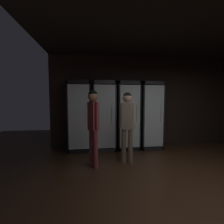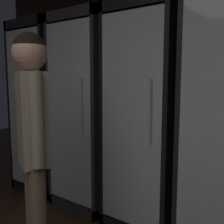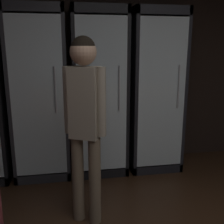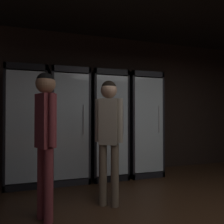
{
  "view_description": "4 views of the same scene",
  "coord_description": "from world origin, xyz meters",
  "px_view_note": "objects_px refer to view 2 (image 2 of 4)",
  "views": [
    {
      "loc": [
        -1.69,
        -1.68,
        1.44
      ],
      "look_at": [
        -1.16,
        2.69,
        1.11
      ],
      "focal_mm": 24.27,
      "sensor_mm": 36.0,
      "label": 1
    },
    {
      "loc": [
        0.45,
        0.64,
        1.36
      ],
      "look_at": [
        -1.02,
        2.64,
        1.03
      ],
      "focal_mm": 42.54,
      "sensor_mm": 36.0,
      "label": 2
    },
    {
      "loc": [
        -1.08,
        -0.49,
        1.53
      ],
      "look_at": [
        -0.51,
        2.78,
        0.74
      ],
      "focal_mm": 42.78,
      "sensor_mm": 36.0,
      "label": 3
    },
    {
      "loc": [
        -1.48,
        -0.6,
        1.18
      ],
      "look_at": [
        -0.7,
        2.41,
        1.23
      ],
      "focal_mm": 28.59,
      "sensor_mm": 36.0,
      "label": 4
    }
  ],
  "objects_px": {
    "cooler_left": "(90,113)",
    "shopper_near": "(33,131)",
    "cooler_center": "(149,120)",
    "cooler_far_left": "(47,110)"
  },
  "relations": [
    {
      "from": "cooler_center",
      "to": "shopper_near",
      "type": "distance_m",
      "value": 1.11
    },
    {
      "from": "cooler_far_left",
      "to": "cooler_center",
      "type": "height_order",
      "value": "same"
    },
    {
      "from": "cooler_far_left",
      "to": "cooler_center",
      "type": "relative_size",
      "value": 1.0
    },
    {
      "from": "cooler_center",
      "to": "cooler_left",
      "type": "bearing_deg",
      "value": -179.91
    },
    {
      "from": "cooler_center",
      "to": "shopper_near",
      "type": "xyz_separation_m",
      "value": [
        -0.25,
        -1.08,
        0.05
      ]
    },
    {
      "from": "cooler_left",
      "to": "cooler_center",
      "type": "distance_m",
      "value": 0.7
    },
    {
      "from": "shopper_near",
      "to": "cooler_far_left",
      "type": "bearing_deg",
      "value": 137.03
    },
    {
      "from": "cooler_far_left",
      "to": "shopper_near",
      "type": "bearing_deg",
      "value": -42.97
    },
    {
      "from": "cooler_far_left",
      "to": "cooler_center",
      "type": "distance_m",
      "value": 1.4
    },
    {
      "from": "cooler_left",
      "to": "shopper_near",
      "type": "height_order",
      "value": "cooler_left"
    }
  ]
}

